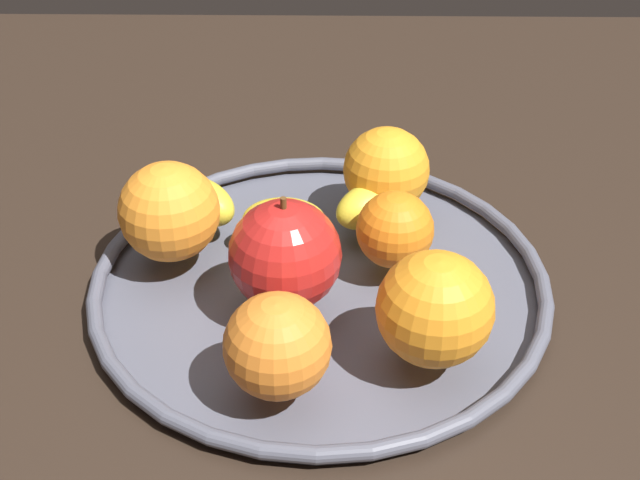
% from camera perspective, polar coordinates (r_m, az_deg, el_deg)
% --- Properties ---
extents(ground_plane, '(1.19, 1.19, 0.04)m').
position_cam_1_polar(ground_plane, '(0.65, 0.00, -4.81)').
color(ground_plane, black).
extents(fruit_bowl, '(0.36, 0.36, 0.02)m').
position_cam_1_polar(fruit_bowl, '(0.64, 0.00, -2.83)').
color(fruit_bowl, '#50525F').
rests_on(fruit_bowl, ground_plane).
extents(banana, '(0.22, 0.08, 0.04)m').
position_cam_1_polar(banana, '(0.67, -2.08, 2.29)').
color(banana, gold).
rests_on(banana, fruit_bowl).
extents(apple, '(0.08, 0.08, 0.09)m').
position_cam_1_polar(apple, '(0.58, -2.49, -1.08)').
color(apple, red).
rests_on(apple, fruit_bowl).
extents(orange_back_left, '(0.08, 0.08, 0.08)m').
position_cam_1_polar(orange_back_left, '(0.54, 8.14, -4.84)').
color(orange_back_left, orange).
rests_on(orange_back_left, fruit_bowl).
extents(orange_center, '(0.07, 0.07, 0.07)m').
position_cam_1_polar(orange_center, '(0.69, 4.72, 4.97)').
color(orange_center, orange).
rests_on(orange_center, fruit_bowl).
extents(orange_front_left, '(0.06, 0.06, 0.06)m').
position_cam_1_polar(orange_front_left, '(0.62, 5.33, 0.73)').
color(orange_front_left, orange).
rests_on(orange_front_left, fruit_bowl).
extents(orange_front_right, '(0.08, 0.08, 0.08)m').
position_cam_1_polar(orange_front_right, '(0.64, -10.63, 1.99)').
color(orange_front_right, orange).
rests_on(orange_front_right, fruit_bowl).
extents(orange_back_right, '(0.07, 0.07, 0.07)m').
position_cam_1_polar(orange_back_right, '(0.52, -3.04, -7.50)').
color(orange_back_right, orange).
rests_on(orange_back_right, fruit_bowl).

